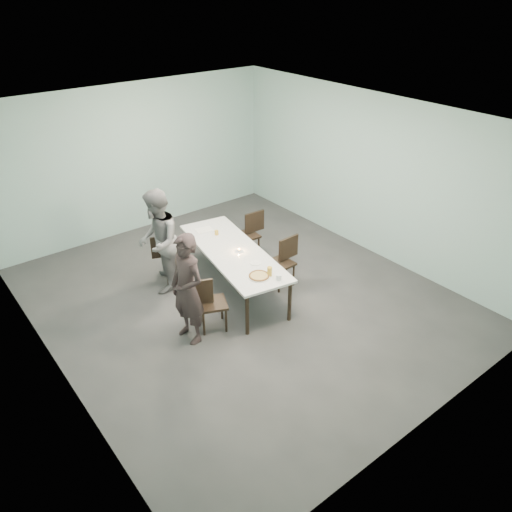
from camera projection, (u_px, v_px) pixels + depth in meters
ground at (241, 298)px, 8.40m from camera, size 7.00×7.00×0.00m
room_shell at (239, 186)px, 7.39m from camera, size 6.02×7.02×3.01m
table at (233, 254)px, 8.32m from camera, size 1.33×2.72×0.75m
chair_near_left at (207, 300)px, 7.47m from camera, size 0.65×0.55×0.87m
chair_far_left at (170, 254)px, 8.68m from camera, size 0.65×0.55×0.87m
chair_near_right at (284, 258)px, 8.57m from camera, size 0.62×0.43×0.87m
chair_far_right at (250, 231)px, 9.46m from camera, size 0.62×0.45×0.87m
diner_near at (187, 289)px, 7.08m from camera, size 0.48×0.67×1.71m
diner_far at (158, 242)px, 8.26m from camera, size 1.04×1.10×1.79m
pizza at (259, 276)px, 7.57m from camera, size 0.34×0.34×0.04m
side_plate at (256, 263)px, 7.93m from camera, size 0.18×0.18×0.01m
beer_glass at (270, 272)px, 7.57m from camera, size 0.08×0.08×0.15m
water_tumbler at (279, 277)px, 7.48m from camera, size 0.08×0.08×0.09m
tealight at (239, 250)px, 8.25m from camera, size 0.06×0.06×0.05m
amber_tumbler at (217, 233)px, 8.77m from camera, size 0.07×0.07×0.08m
menu at (204, 230)px, 8.95m from camera, size 0.33×0.27×0.01m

